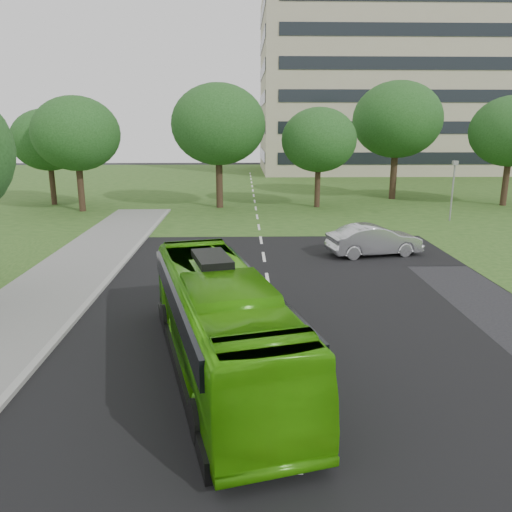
# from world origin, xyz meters

# --- Properties ---
(ground) EXTENTS (160.00, 160.00, 0.00)m
(ground) POSITION_xyz_m (0.00, 0.00, 0.00)
(ground) COLOR black
(ground) RESTS_ON ground
(street_surfaces) EXTENTS (120.00, 120.00, 0.15)m
(street_surfaces) POSITION_xyz_m (-0.38, 22.75, 0.03)
(street_surfaces) COLOR black
(street_surfaces) RESTS_ON ground
(office_building) EXTENTS (40.10, 20.10, 25.00)m
(office_building) POSITION_xyz_m (21.96, 61.96, 12.50)
(office_building) COLOR tan
(office_building) RESTS_ON ground
(tree_park_a) EXTENTS (6.79, 6.79, 9.02)m
(tree_park_a) POSITION_xyz_m (-14.10, 25.03, 6.12)
(tree_park_a) COLOR black
(tree_park_a) RESTS_ON ground
(tree_park_b) EXTENTS (7.71, 7.71, 10.12)m
(tree_park_b) POSITION_xyz_m (-3.04, 26.63, 6.82)
(tree_park_b) COLOR black
(tree_park_b) RESTS_ON ground
(tree_park_c) EXTENTS (6.20, 6.20, 8.23)m
(tree_park_c) POSITION_xyz_m (5.23, 26.66, 5.59)
(tree_park_c) COLOR black
(tree_park_c) RESTS_ON ground
(tree_park_d) EXTENTS (8.11, 8.11, 10.72)m
(tree_park_d) POSITION_xyz_m (13.08, 31.39, 7.26)
(tree_park_d) COLOR black
(tree_park_d) RESTS_ON ground
(tree_park_e) EXTENTS (6.92, 6.92, 9.22)m
(tree_park_e) POSITION_xyz_m (21.60, 27.18, 6.26)
(tree_park_e) COLOR black
(tree_park_e) RESTS_ON ground
(tree_park_f) EXTENTS (6.12, 6.12, 8.17)m
(tree_park_f) POSITION_xyz_m (-17.68, 28.67, 5.56)
(tree_park_f) COLOR black
(tree_park_f) RESTS_ON ground
(bus) EXTENTS (4.95, 10.65, 2.89)m
(bus) POSITION_xyz_m (-1.74, -2.47, 1.44)
(bus) COLOR #3EA20B
(bus) RESTS_ON ground
(sedan) EXTENTS (5.23, 2.69, 1.64)m
(sedan) POSITION_xyz_m (5.91, 10.31, 0.82)
(sedan) COLOR #BBBAC0
(sedan) RESTS_ON ground
(camera_pole) EXTENTS (0.44, 0.42, 4.33)m
(camera_pole) POSITION_xyz_m (13.99, 20.00, 2.79)
(camera_pole) COLOR gray
(camera_pole) RESTS_ON ground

